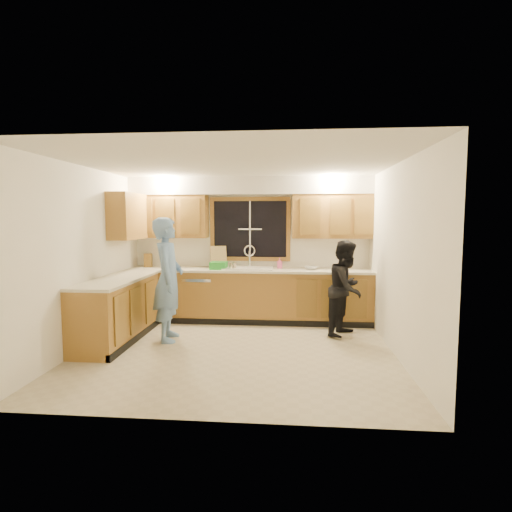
{
  "coord_description": "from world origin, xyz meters",
  "views": [
    {
      "loc": [
        0.72,
        -5.22,
        1.78
      ],
      "look_at": [
        0.21,
        0.65,
        1.23
      ],
      "focal_mm": 28.0,
      "sensor_mm": 36.0,
      "label": 1
    }
  ],
  "objects_px": {
    "woman": "(346,288)",
    "soap_bottle": "(280,263)",
    "stove": "(100,319)",
    "dish_crate": "(219,265)",
    "knife_block": "(148,260)",
    "bowl": "(311,268)",
    "man": "(168,279)",
    "dishwasher": "(200,297)",
    "sink": "(248,272)"
  },
  "relations": [
    {
      "from": "woman",
      "to": "soap_bottle",
      "type": "bearing_deg",
      "value": 82.03
    },
    {
      "from": "stove",
      "to": "dish_crate",
      "type": "xyz_separation_m",
      "value": [
        1.29,
        1.74,
        0.53
      ]
    },
    {
      "from": "knife_block",
      "to": "bowl",
      "type": "xyz_separation_m",
      "value": [
        2.91,
        -0.12,
        -0.09
      ]
    },
    {
      "from": "man",
      "to": "dish_crate",
      "type": "relative_size",
      "value": 6.63
    },
    {
      "from": "dishwasher",
      "to": "knife_block",
      "type": "bearing_deg",
      "value": 172.5
    },
    {
      "from": "woman",
      "to": "knife_block",
      "type": "bearing_deg",
      "value": 106.71
    },
    {
      "from": "soap_bottle",
      "to": "bowl",
      "type": "xyz_separation_m",
      "value": [
        0.54,
        -0.12,
        -0.07
      ]
    },
    {
      "from": "man",
      "to": "woman",
      "type": "distance_m",
      "value": 2.69
    },
    {
      "from": "woman",
      "to": "man",
      "type": "bearing_deg",
      "value": 130.52
    },
    {
      "from": "knife_block",
      "to": "stove",
      "type": "bearing_deg",
      "value": -98.43
    },
    {
      "from": "stove",
      "to": "woman",
      "type": "bearing_deg",
      "value": 18.35
    },
    {
      "from": "woman",
      "to": "dish_crate",
      "type": "xyz_separation_m",
      "value": [
        -2.09,
        0.61,
        0.26
      ]
    },
    {
      "from": "man",
      "to": "woman",
      "type": "bearing_deg",
      "value": -89.16
    },
    {
      "from": "sink",
      "to": "woman",
      "type": "distance_m",
      "value": 1.74
    },
    {
      "from": "man",
      "to": "bowl",
      "type": "height_order",
      "value": "man"
    },
    {
      "from": "sink",
      "to": "man",
      "type": "distance_m",
      "value": 1.59
    },
    {
      "from": "knife_block",
      "to": "bowl",
      "type": "bearing_deg",
      "value": -11.48
    },
    {
      "from": "stove",
      "to": "sink",
      "type": "bearing_deg",
      "value": 45.39
    },
    {
      "from": "dishwasher",
      "to": "woman",
      "type": "xyz_separation_m",
      "value": [
        2.43,
        -0.69,
        0.32
      ]
    },
    {
      "from": "stove",
      "to": "soap_bottle",
      "type": "relative_size",
      "value": 4.84
    },
    {
      "from": "dishwasher",
      "to": "stove",
      "type": "xyz_separation_m",
      "value": [
        -0.95,
        -1.81,
        0.04
      ]
    },
    {
      "from": "dishwasher",
      "to": "dish_crate",
      "type": "bearing_deg",
      "value": -12.35
    },
    {
      "from": "dish_crate",
      "to": "knife_block",
      "type": "bearing_deg",
      "value": 171.23
    },
    {
      "from": "woman",
      "to": "dish_crate",
      "type": "distance_m",
      "value": 2.19
    },
    {
      "from": "woman",
      "to": "bowl",
      "type": "height_order",
      "value": "woman"
    },
    {
      "from": "knife_block",
      "to": "woman",
      "type": "bearing_deg",
      "value": -22.7
    },
    {
      "from": "sink",
      "to": "man",
      "type": "xyz_separation_m",
      "value": [
        -1.06,
        -1.18,
        0.04
      ]
    },
    {
      "from": "soap_bottle",
      "to": "woman",
      "type": "bearing_deg",
      "value": -38.17
    },
    {
      "from": "sink",
      "to": "dish_crate",
      "type": "distance_m",
      "value": 0.53
    },
    {
      "from": "knife_block",
      "to": "bowl",
      "type": "height_order",
      "value": "knife_block"
    },
    {
      "from": "sink",
      "to": "woman",
      "type": "relative_size",
      "value": 0.59
    },
    {
      "from": "dishwasher",
      "to": "soap_bottle",
      "type": "xyz_separation_m",
      "value": [
        1.39,
        0.13,
        0.6
      ]
    },
    {
      "from": "sink",
      "to": "woman",
      "type": "bearing_deg",
      "value": -23.98
    },
    {
      "from": "sink",
      "to": "woman",
      "type": "xyz_separation_m",
      "value": [
        1.58,
        -0.7,
        -0.14
      ]
    },
    {
      "from": "dishwasher",
      "to": "stove",
      "type": "height_order",
      "value": "stove"
    },
    {
      "from": "man",
      "to": "knife_block",
      "type": "relative_size",
      "value": 7.45
    },
    {
      "from": "sink",
      "to": "bowl",
      "type": "relative_size",
      "value": 3.88
    },
    {
      "from": "stove",
      "to": "bowl",
      "type": "relative_size",
      "value": 4.06
    },
    {
      "from": "sink",
      "to": "stove",
      "type": "bearing_deg",
      "value": -134.61
    },
    {
      "from": "man",
      "to": "woman",
      "type": "height_order",
      "value": "man"
    },
    {
      "from": "dish_crate",
      "to": "sink",
      "type": "bearing_deg",
      "value": 10.0
    },
    {
      "from": "stove",
      "to": "knife_block",
      "type": "xyz_separation_m",
      "value": [
        -0.03,
        1.94,
        0.59
      ]
    },
    {
      "from": "man",
      "to": "soap_bottle",
      "type": "distance_m",
      "value": 2.06
    },
    {
      "from": "dish_crate",
      "to": "soap_bottle",
      "type": "distance_m",
      "value": 1.07
    },
    {
      "from": "stove",
      "to": "dish_crate",
      "type": "height_order",
      "value": "dish_crate"
    },
    {
      "from": "bowl",
      "to": "soap_bottle",
      "type": "bearing_deg",
      "value": 167.66
    },
    {
      "from": "sink",
      "to": "soap_bottle",
      "type": "height_order",
      "value": "sink"
    },
    {
      "from": "dishwasher",
      "to": "stove",
      "type": "bearing_deg",
      "value": -117.69
    },
    {
      "from": "man",
      "to": "bowl",
      "type": "distance_m",
      "value": 2.44
    },
    {
      "from": "dish_crate",
      "to": "soap_bottle",
      "type": "xyz_separation_m",
      "value": [
        1.04,
        0.21,
        0.03
      ]
    }
  ]
}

